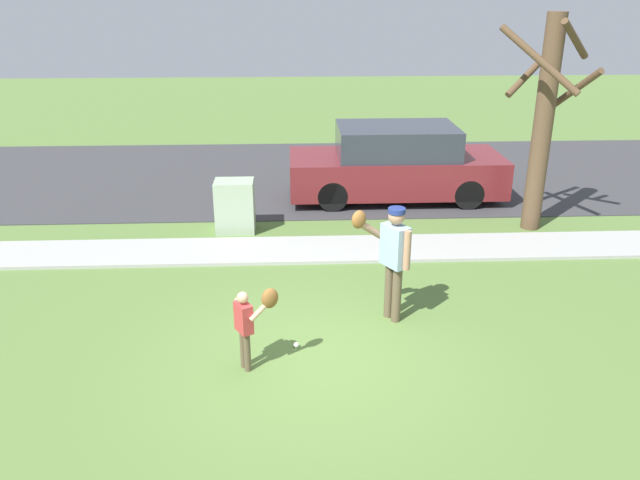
{
  "coord_description": "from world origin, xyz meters",
  "views": [
    {
      "loc": [
        -0.26,
        -6.95,
        4.46
      ],
      "look_at": [
        0.13,
        1.65,
        1.0
      ],
      "focal_mm": 35.44,
      "sensor_mm": 36.0,
      "label": 1
    }
  ],
  "objects_px": {
    "street_tree_near": "(544,118)",
    "person_adult": "(392,251)",
    "utility_cabinet": "(235,206)",
    "person_child": "(250,318)",
    "parked_suv_maroon": "(396,164)",
    "baseball": "(296,345)"
  },
  "relations": [
    {
      "from": "baseball",
      "to": "utility_cabinet",
      "type": "bearing_deg",
      "value": 104.53
    },
    {
      "from": "person_adult",
      "to": "utility_cabinet",
      "type": "xyz_separation_m",
      "value": [
        -2.48,
        3.66,
        -0.54
      ]
    },
    {
      "from": "baseball",
      "to": "street_tree_near",
      "type": "xyz_separation_m",
      "value": [
        4.7,
        4.29,
        2.15
      ]
    },
    {
      "from": "person_child",
      "to": "street_tree_near",
      "type": "height_order",
      "value": "street_tree_near"
    },
    {
      "from": "person_child",
      "to": "parked_suv_maroon",
      "type": "relative_size",
      "value": 0.24
    },
    {
      "from": "person_child",
      "to": "baseball",
      "type": "distance_m",
      "value": 0.99
    },
    {
      "from": "person_child",
      "to": "street_tree_near",
      "type": "distance_m",
      "value": 7.24
    },
    {
      "from": "person_adult",
      "to": "baseball",
      "type": "distance_m",
      "value": 1.84
    },
    {
      "from": "person_child",
      "to": "utility_cabinet",
      "type": "distance_m",
      "value": 4.88
    },
    {
      "from": "person_child",
      "to": "street_tree_near",
      "type": "relative_size",
      "value": 0.27
    },
    {
      "from": "baseball",
      "to": "parked_suv_maroon",
      "type": "height_order",
      "value": "parked_suv_maroon"
    },
    {
      "from": "baseball",
      "to": "person_child",
      "type": "bearing_deg",
      "value": -140.53
    },
    {
      "from": "person_child",
      "to": "street_tree_near",
      "type": "bearing_deg",
      "value": 11.45
    },
    {
      "from": "parked_suv_maroon",
      "to": "utility_cabinet",
      "type": "bearing_deg",
      "value": -150.74
    },
    {
      "from": "person_adult",
      "to": "utility_cabinet",
      "type": "distance_m",
      "value": 4.45
    },
    {
      "from": "baseball",
      "to": "street_tree_near",
      "type": "height_order",
      "value": "street_tree_near"
    },
    {
      "from": "person_child",
      "to": "parked_suv_maroon",
      "type": "height_order",
      "value": "parked_suv_maroon"
    },
    {
      "from": "baseball",
      "to": "utility_cabinet",
      "type": "height_order",
      "value": "utility_cabinet"
    },
    {
      "from": "street_tree_near",
      "to": "parked_suv_maroon",
      "type": "distance_m",
      "value": 3.44
    },
    {
      "from": "street_tree_near",
      "to": "person_adult",
      "type": "bearing_deg",
      "value": -133.31
    },
    {
      "from": "street_tree_near",
      "to": "parked_suv_maroon",
      "type": "height_order",
      "value": "street_tree_near"
    },
    {
      "from": "person_adult",
      "to": "baseball",
      "type": "bearing_deg",
      "value": -2.17
    }
  ]
}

